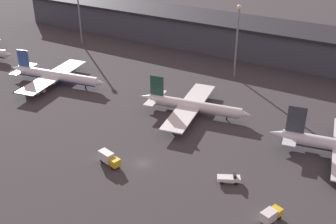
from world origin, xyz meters
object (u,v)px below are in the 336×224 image
Objects in this scene: service_vehicle_2 at (109,158)px; airplane_1 at (56,76)px; airplane_2 at (193,106)px; service_vehicle_1 at (229,179)px; service_vehicle_0 at (271,215)px.

airplane_1 is at bearing 160.65° from service_vehicle_2.
airplane_1 reaches higher than service_vehicle_2.
airplane_2 is at bearing -5.29° from airplane_1.
airplane_2 reaches higher than service_vehicle_1.
airplane_1 is 6.82× the size of service_vehicle_1.
airplane_2 is 52.45m from service_vehicle_0.
airplane_1 is 83.88m from service_vehicle_1.
service_vehicle_2 is (49.79, -32.62, -1.22)m from airplane_1.
airplane_2 is 5.23× the size of service_vehicle_2.
service_vehicle_1 is 31.78m from service_vehicle_2.
service_vehicle_0 is 15.65m from service_vehicle_1.
airplane_1 reaches higher than service_vehicle_1.
service_vehicle_2 is (-30.57, -8.67, 0.72)m from service_vehicle_1.
airplane_2 is (55.69, 3.95, -0.14)m from airplane_1.
service_vehicle_2 is (-5.89, -36.57, -1.08)m from airplane_2.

